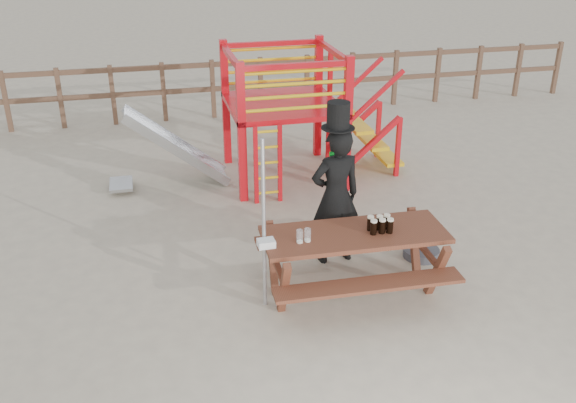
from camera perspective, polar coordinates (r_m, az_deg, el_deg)
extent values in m
plane|color=#BAAB90|center=(7.47, 4.36, -8.25)|extent=(60.00, 60.00, 0.00)
cube|color=brown|center=(13.41, -4.63, 12.15)|extent=(15.00, 0.06, 0.10)
cube|color=brown|center=(13.53, -4.56, 10.07)|extent=(15.00, 0.06, 0.10)
cube|color=brown|center=(13.62, -23.78, 8.11)|extent=(0.09, 0.09, 1.20)
cube|color=brown|center=(13.47, -19.58, 8.63)|extent=(0.09, 0.09, 1.20)
cube|color=brown|center=(13.40, -15.30, 9.10)|extent=(0.09, 0.09, 1.20)
cube|color=brown|center=(13.39, -10.99, 9.53)|extent=(0.09, 0.09, 1.20)
cube|color=brown|center=(13.47, -6.69, 9.90)|extent=(0.09, 0.09, 1.20)
cube|color=brown|center=(13.61, -2.45, 10.22)|extent=(0.09, 0.09, 1.20)
cube|color=brown|center=(13.83, 1.69, 10.47)|extent=(0.09, 0.09, 1.20)
cube|color=brown|center=(14.12, 5.68, 10.66)|extent=(0.09, 0.09, 1.20)
cube|color=brown|center=(14.47, 9.50, 10.80)|extent=(0.09, 0.09, 1.20)
cube|color=brown|center=(14.87, 13.13, 10.88)|extent=(0.09, 0.09, 1.20)
cube|color=brown|center=(15.34, 16.56, 10.93)|extent=(0.09, 0.09, 1.20)
cube|color=brown|center=(15.85, 19.77, 10.93)|extent=(0.09, 0.09, 1.20)
cube|color=brown|center=(16.41, 22.78, 10.90)|extent=(0.09, 0.09, 1.20)
cube|color=red|center=(9.34, -4.13, 6.01)|extent=(0.12, 0.12, 2.10)
cube|color=red|center=(9.71, 5.28, 6.71)|extent=(0.12, 0.12, 2.10)
cube|color=red|center=(10.85, -5.57, 8.69)|extent=(0.12, 0.12, 2.10)
cube|color=red|center=(11.17, 2.68, 9.26)|extent=(0.12, 0.12, 2.10)
cube|color=red|center=(10.19, -0.44, 8.59)|extent=(1.72, 1.72, 0.08)
cube|color=red|center=(9.23, 0.69, 11.98)|extent=(1.60, 0.08, 0.08)
cube|color=red|center=(10.76, -1.44, 13.87)|extent=(1.60, 0.08, 0.08)
cube|color=red|center=(9.85, -5.11, 12.72)|extent=(0.08, 1.60, 0.08)
cube|color=red|center=(10.20, 4.05, 13.18)|extent=(0.08, 1.60, 0.08)
cylinder|color=yellow|center=(9.39, 0.67, 8.29)|extent=(1.50, 0.05, 0.05)
cylinder|color=yellow|center=(10.89, -1.40, 10.67)|extent=(1.50, 0.05, 0.05)
cylinder|color=yellow|center=(9.34, 0.67, 9.35)|extent=(1.50, 0.05, 0.05)
cylinder|color=yellow|center=(10.85, -1.41, 11.59)|extent=(1.50, 0.05, 0.05)
cylinder|color=yellow|center=(9.29, 0.68, 10.42)|extent=(1.50, 0.05, 0.05)
cylinder|color=yellow|center=(10.81, -1.42, 12.51)|extent=(1.50, 0.05, 0.05)
cylinder|color=yellow|center=(9.25, 0.68, 11.50)|extent=(1.50, 0.05, 0.05)
cylinder|color=yellow|center=(10.77, -1.43, 13.45)|extent=(1.50, 0.05, 0.05)
cube|color=red|center=(9.39, -2.87, 3.20)|extent=(0.06, 0.06, 1.20)
cube|color=red|center=(9.45, -0.73, 3.40)|extent=(0.06, 0.06, 1.20)
cylinder|color=yellow|center=(9.60, -1.76, 0.81)|extent=(0.36, 0.04, 0.04)
cylinder|color=yellow|center=(9.50, -1.78, 2.13)|extent=(0.36, 0.04, 0.04)
cylinder|color=yellow|center=(9.41, -1.80, 3.47)|extent=(0.36, 0.04, 0.04)
cylinder|color=yellow|center=(9.32, -1.82, 4.84)|extent=(0.36, 0.04, 0.04)
cylinder|color=yellow|center=(9.24, -1.84, 6.24)|extent=(0.36, 0.04, 0.04)
cube|color=yellow|center=(10.47, 4.69, 8.28)|extent=(0.30, 0.90, 0.06)
cube|color=yellow|center=(10.65, 6.08, 6.82)|extent=(0.30, 0.90, 0.06)
cube|color=yellow|center=(10.84, 7.41, 5.40)|extent=(0.30, 0.90, 0.06)
cube|color=yellow|center=(11.04, 8.70, 4.03)|extent=(0.30, 0.90, 0.06)
cube|color=red|center=(10.35, 7.48, 5.14)|extent=(0.95, 0.08, 0.86)
cube|color=red|center=(11.14, 5.87, 6.69)|extent=(0.95, 0.08, 0.86)
cube|color=#B0B3B8|center=(10.15, -9.85, 4.69)|extent=(1.53, 0.55, 1.21)
cube|color=#B0B3B8|center=(9.88, -9.75, 4.38)|extent=(1.58, 0.04, 1.28)
cube|color=#B0B3B8|center=(10.39, -9.99, 5.40)|extent=(1.58, 0.04, 1.28)
cube|color=#B0B3B8|center=(10.33, -14.61, 1.50)|extent=(0.35, 0.55, 0.05)
cube|color=brown|center=(7.13, 5.95, -2.93)|extent=(2.06, 0.82, 0.05)
cube|color=brown|center=(6.82, 7.23, -7.37)|extent=(2.05, 0.34, 0.04)
cube|color=brown|center=(7.74, 4.62, -3.02)|extent=(2.05, 0.34, 0.04)
cube|color=brown|center=(7.13, -0.90, -6.43)|extent=(0.12, 1.23, 0.73)
cube|color=brown|center=(7.60, 12.09, -4.90)|extent=(0.12, 1.23, 0.73)
imported|color=black|center=(7.76, 4.25, 0.44)|extent=(0.68, 0.49, 1.73)
cube|color=#0D9721|center=(7.79, 3.88, 2.23)|extent=(0.07, 0.03, 0.40)
cylinder|color=black|center=(7.44, 4.46, 6.55)|extent=(0.39, 0.39, 0.01)
cylinder|color=black|center=(7.39, 4.51, 7.70)|extent=(0.27, 0.27, 0.30)
cube|color=white|center=(7.48, 4.11, 8.76)|extent=(0.14, 0.02, 0.03)
cylinder|color=#B2B2B7|center=(6.79, -2.15, -2.22)|extent=(0.04, 0.04, 1.96)
cylinder|color=#3B3B40|center=(8.34, 11.75, -4.48)|extent=(0.46, 0.46, 0.11)
cylinder|color=#3B3B40|center=(8.30, 11.81, -3.89)|extent=(0.05, 0.05, 0.09)
cube|color=white|center=(6.78, -1.95, -3.73)|extent=(0.19, 0.15, 0.08)
cylinder|color=black|center=(7.07, 7.61, -2.35)|extent=(0.07, 0.07, 0.15)
cylinder|color=#F2E6C6|center=(7.03, 7.65, -1.73)|extent=(0.07, 0.07, 0.02)
cylinder|color=black|center=(7.10, 8.36, -2.25)|extent=(0.07, 0.07, 0.15)
cylinder|color=#F2E6C6|center=(7.07, 8.40, -1.63)|extent=(0.07, 0.07, 0.02)
cylinder|color=black|center=(7.12, 9.05, -2.22)|extent=(0.07, 0.07, 0.15)
cylinder|color=#F2E6C6|center=(7.09, 9.09, -1.60)|extent=(0.07, 0.07, 0.02)
cylinder|color=black|center=(7.15, 7.33, -2.00)|extent=(0.07, 0.07, 0.15)
cylinder|color=#F2E6C6|center=(7.11, 7.37, -1.38)|extent=(0.07, 0.07, 0.02)
cylinder|color=black|center=(7.18, 8.13, -1.94)|extent=(0.07, 0.07, 0.15)
cylinder|color=#F2E6C6|center=(7.14, 8.17, -1.32)|extent=(0.07, 0.07, 0.02)
cylinder|color=black|center=(7.21, 8.76, -1.84)|extent=(0.07, 0.07, 0.15)
cylinder|color=#F2E6C6|center=(7.17, 8.80, -1.23)|extent=(0.07, 0.07, 0.02)
cylinder|color=silver|center=(6.86, 1.75, -3.00)|extent=(0.07, 0.07, 0.15)
cylinder|color=#F2E6C6|center=(6.90, 1.75, -3.48)|extent=(0.07, 0.07, 0.02)
cylinder|color=silver|center=(6.84, 1.05, -3.11)|extent=(0.07, 0.07, 0.15)
cylinder|color=#F2E6C6|center=(6.87, 1.05, -3.59)|extent=(0.07, 0.07, 0.02)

